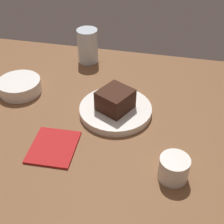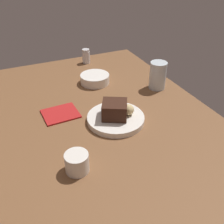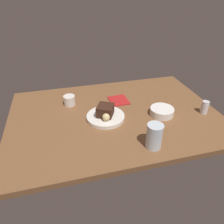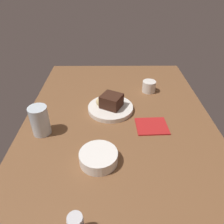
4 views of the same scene
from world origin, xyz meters
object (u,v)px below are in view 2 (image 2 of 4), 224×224
at_px(salt_shaker, 86,56).
at_px(side_bowl, 95,79).
at_px(chocolate_cake_slice, 115,110).
at_px(bread_roll, 128,110).
at_px(water_glass, 158,75).
at_px(folded_napkin, 61,114).
at_px(coffee_cup, 77,163).
at_px(dessert_plate, 116,119).

distance_m(salt_shaker, side_bowl, 0.25).
distance_m(chocolate_cake_slice, bread_roll, 0.05).
bearing_deg(salt_shaker, water_glass, -154.33).
bearing_deg(bread_roll, folded_napkin, 58.83).
bearing_deg(coffee_cup, salt_shaker, -21.42).
bearing_deg(water_glass, salt_shaker, 25.67).
xyz_separation_m(chocolate_cake_slice, side_bowl, (0.32, -0.05, -0.03)).
relative_size(dessert_plate, folded_napkin, 1.60).
distance_m(bread_roll, coffee_cup, 0.31).
relative_size(bread_roll, side_bowl, 0.31).
xyz_separation_m(coffee_cup, folded_napkin, (0.31, -0.03, -0.03)).
distance_m(side_bowl, folded_napkin, 0.29).
relative_size(bread_roll, water_glass, 0.34).
xyz_separation_m(side_bowl, coffee_cup, (-0.50, 0.25, 0.01)).
relative_size(water_glass, side_bowl, 0.91).
relative_size(salt_shaker, coffee_cup, 1.08).
relative_size(chocolate_cake_slice, bread_roll, 2.15).
distance_m(dessert_plate, coffee_cup, 0.28).
height_order(chocolate_cake_slice, side_bowl, chocolate_cake_slice).
bearing_deg(side_bowl, folded_napkin, 131.75).
relative_size(chocolate_cake_slice, salt_shaker, 1.17).
bearing_deg(dessert_plate, side_bowl, -7.40).
height_order(coffee_cup, folded_napkin, coffee_cup).
bearing_deg(folded_napkin, bread_roll, -121.17).
relative_size(salt_shaker, side_bowl, 0.56).
xyz_separation_m(bread_roll, folded_napkin, (0.14, 0.22, -0.04)).
height_order(chocolate_cake_slice, bread_roll, chocolate_cake_slice).
xyz_separation_m(bread_roll, water_glass, (0.17, -0.23, 0.02)).
xyz_separation_m(dessert_plate, side_bowl, (0.32, -0.04, 0.01)).
bearing_deg(coffee_cup, chocolate_cake_slice, -48.29).
bearing_deg(water_glass, dessert_plate, 119.97).
bearing_deg(side_bowl, dessert_plate, 172.60).
relative_size(chocolate_cake_slice, coffee_cup, 1.26).
height_order(bread_roll, folded_napkin, bread_roll).
height_order(bread_roll, side_bowl, bread_roll).
bearing_deg(dessert_plate, bread_roll, -99.34).
bearing_deg(chocolate_cake_slice, side_bowl, -8.22).
height_order(dessert_plate, salt_shaker, salt_shaker).
distance_m(dessert_plate, folded_napkin, 0.22).
height_order(chocolate_cake_slice, coffee_cup, chocolate_cake_slice).
distance_m(water_glass, coffee_cup, 0.60).
bearing_deg(bread_roll, dessert_plate, 80.66).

